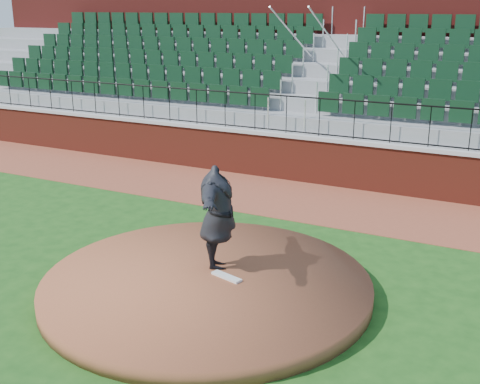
# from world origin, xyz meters

# --- Properties ---
(ground) EXTENTS (90.00, 90.00, 0.00)m
(ground) POSITION_xyz_m (0.00, 0.00, 0.00)
(ground) COLOR #1A4914
(ground) RESTS_ON ground
(warning_track) EXTENTS (34.00, 3.20, 0.01)m
(warning_track) POSITION_xyz_m (0.00, 5.40, 0.01)
(warning_track) COLOR brown
(warning_track) RESTS_ON ground
(field_wall) EXTENTS (34.00, 0.35, 1.20)m
(field_wall) POSITION_xyz_m (0.00, 7.00, 0.60)
(field_wall) COLOR maroon
(field_wall) RESTS_ON ground
(wall_cap) EXTENTS (34.00, 0.45, 0.10)m
(wall_cap) POSITION_xyz_m (0.00, 7.00, 1.25)
(wall_cap) COLOR #B7B7B7
(wall_cap) RESTS_ON field_wall
(wall_railing) EXTENTS (34.00, 0.05, 1.00)m
(wall_railing) POSITION_xyz_m (0.00, 7.00, 1.80)
(wall_railing) COLOR black
(wall_railing) RESTS_ON wall_cap
(seating_stands) EXTENTS (34.00, 5.10, 4.60)m
(seating_stands) POSITION_xyz_m (0.00, 9.72, 2.30)
(seating_stands) COLOR gray
(seating_stands) RESTS_ON ground
(concourse_wall) EXTENTS (34.00, 0.50, 5.50)m
(concourse_wall) POSITION_xyz_m (0.00, 12.52, 2.75)
(concourse_wall) COLOR maroon
(concourse_wall) RESTS_ON ground
(pitchers_mound) EXTENTS (5.51, 5.51, 0.25)m
(pitchers_mound) POSITION_xyz_m (0.19, -0.08, 0.12)
(pitchers_mound) COLOR brown
(pitchers_mound) RESTS_ON ground
(pitching_rubber) EXTENTS (0.60, 0.30, 0.04)m
(pitching_rubber) POSITION_xyz_m (0.48, 0.08, 0.27)
(pitching_rubber) COLOR silver
(pitching_rubber) RESTS_ON pitchers_mound
(pitcher) EXTENTS (1.57, 2.29, 1.84)m
(pitcher) POSITION_xyz_m (0.14, 0.40, 1.17)
(pitcher) COLOR black
(pitcher) RESTS_ON pitchers_mound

